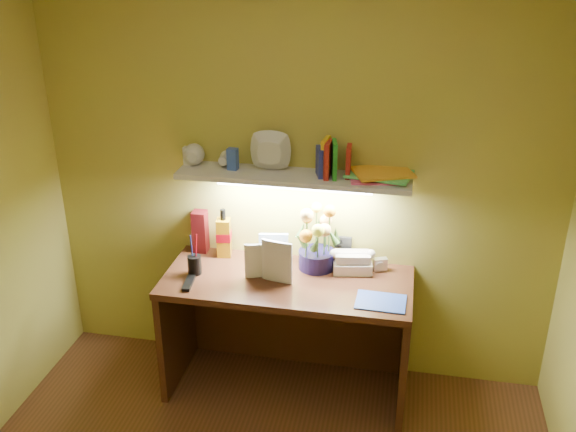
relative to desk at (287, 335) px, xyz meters
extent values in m
cube|color=#361E0E|center=(0.00, 0.00, 0.00)|extent=(1.40, 0.60, 0.75)
cube|color=silver|center=(0.50, 0.21, 0.41)|extent=(0.09, 0.06, 0.08)
cube|color=#550D10|center=(-0.58, 0.25, 0.51)|extent=(0.09, 0.09, 0.26)
cylinder|color=black|center=(-0.53, -0.03, 0.47)|extent=(0.09, 0.09, 0.19)
cube|color=black|center=(-0.52, -0.16, 0.38)|extent=(0.06, 0.16, 0.02)
cube|color=blue|center=(0.53, -0.14, 0.38)|extent=(0.27, 0.20, 0.01)
imported|color=silver|center=(-0.24, -0.03, 0.48)|extent=(0.16, 0.06, 0.21)
imported|color=silver|center=(-0.14, -0.01, 0.50)|extent=(0.18, 0.06, 0.25)
cube|color=silver|center=(0.00, 0.18, 0.93)|extent=(1.30, 0.25, 0.03)
imported|color=silver|center=(-0.58, 0.17, 0.99)|extent=(0.14, 0.14, 0.10)
imported|color=silver|center=(-0.41, 0.18, 0.98)|extent=(0.09, 0.09, 0.08)
imported|color=silver|center=(-0.13, 0.17, 0.97)|extent=(0.24, 0.24, 0.06)
cube|color=silver|center=(-0.62, 0.21, 0.99)|extent=(0.05, 0.04, 0.11)
cube|color=blue|center=(-0.35, 0.19, 1.00)|extent=(0.06, 0.05, 0.12)
cube|color=maroon|center=(0.19, 0.18, 1.04)|extent=(0.03, 0.14, 0.20)
cube|color=yellow|center=(0.17, 0.21, 1.04)|extent=(0.04, 0.13, 0.21)
cube|color=#263095|center=(0.14, 0.18, 1.02)|extent=(0.06, 0.12, 0.16)
cube|color=#228B26|center=(0.22, 0.18, 1.04)|extent=(0.05, 0.13, 0.20)
cube|color=maroon|center=(0.30, 0.21, 1.03)|extent=(0.03, 0.12, 0.17)
cube|color=#FF559B|center=(0.45, 0.19, 0.95)|extent=(0.29, 0.23, 0.01)
cube|color=#58D36E|center=(0.47, 0.23, 0.96)|extent=(0.38, 0.31, 0.01)
cube|color=gold|center=(0.49, 0.21, 0.97)|extent=(0.37, 0.33, 0.01)
camera|label=1|loc=(0.61, -3.08, 2.17)|focal=40.00mm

